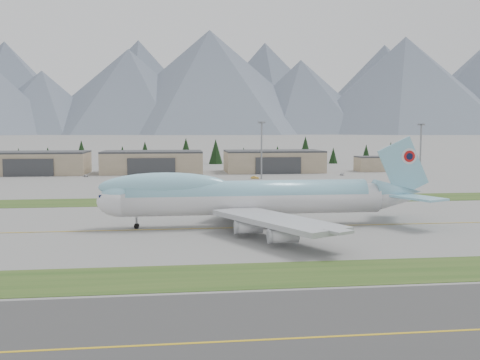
{
  "coord_description": "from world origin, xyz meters",
  "views": [
    {
      "loc": [
        -3.68,
        -113.89,
        21.42
      ],
      "look_at": [
        13.13,
        25.57,
        8.0
      ],
      "focal_mm": 40.0,
      "sensor_mm": 36.0,
      "label": 1
    }
  ],
  "objects": [
    {
      "name": "grass_strip_far",
      "position": [
        0.0,
        45.0,
        0.0
      ],
      "size": [
        400.0,
        18.0,
        0.08
      ],
      "primitive_type": "cube",
      "color": "#2B4C1B",
      "rests_on": "ground"
    },
    {
      "name": "service_vehicle_b",
      "position": [
        30.18,
        113.32,
        0.0
      ],
      "size": [
        3.75,
        2.82,
        1.18
      ],
      "primitive_type": "imported",
      "rotation": [
        0.0,
        0.0,
        1.07
      ],
      "color": "gold",
      "rests_on": "ground"
    },
    {
      "name": "grass_strip_near",
      "position": [
        0.0,
        -38.0,
        0.0
      ],
      "size": [
        400.0,
        14.0,
        0.08
      ],
      "primitive_type": "cube",
      "color": "#2B4C1B",
      "rests_on": "ground"
    },
    {
      "name": "control_shed",
      "position": [
        95.0,
        148.0,
        3.8
      ],
      "size": [
        14.0,
        12.0,
        7.6
      ],
      "color": "gray",
      "rests_on": "ground"
    },
    {
      "name": "taxiway_line_main",
      "position": [
        0.0,
        0.0,
        0.0
      ],
      "size": [
        400.0,
        0.4,
        0.02
      ],
      "primitive_type": "cube",
      "color": "gold",
      "rests_on": "ground"
    },
    {
      "name": "asphalt_taxiway",
      "position": [
        0.0,
        -62.0,
        0.0
      ],
      "size": [
        400.0,
        32.0,
        0.04
      ],
      "primitive_type": "cube",
      "color": "#373737",
      "rests_on": "ground"
    },
    {
      "name": "taxiway_line_near",
      "position": [
        0.0,
        -62.0,
        0.0
      ],
      "size": [
        400.0,
        0.4,
        0.02
      ],
      "primitive_type": "cube",
      "color": "gold",
      "rests_on": "ground"
    },
    {
      "name": "hangar_right",
      "position": [
        45.0,
        149.9,
        5.39
      ],
      "size": [
        48.0,
        26.6,
        10.8
      ],
      "color": "gray",
      "rests_on": "ground"
    },
    {
      "name": "conifer_belt",
      "position": [
        8.94,
        212.64,
        6.95
      ],
      "size": [
        271.14,
        15.87,
        16.99
      ],
      "color": "black",
      "rests_on": "ground"
    },
    {
      "name": "mountain_ridge_front",
      "position": [
        -57.27,
        2223.56,
        218.8
      ],
      "size": [
        4286.69,
        1193.67,
        483.65
      ],
      "color": "#4D5467",
      "rests_on": "ground"
    },
    {
      "name": "hangar_left",
      "position": [
        -70.0,
        149.9,
        5.39
      ],
      "size": [
        48.0,
        26.6,
        10.8
      ],
      "color": "gray",
      "rests_on": "ground"
    },
    {
      "name": "boeing_747_freighter",
      "position": [
        12.42,
        1.98,
        6.54
      ],
      "size": [
        74.53,
        65.04,
        19.83
      ],
      "rotation": [
        0.0,
        0.0,
        0.0
      ],
      "color": "silver",
      "rests_on": "ground"
    },
    {
      "name": "service_vehicle_a",
      "position": [
        -44.07,
        132.28,
        0.0
      ],
      "size": [
        2.62,
        3.21,
        1.03
      ],
      "primitive_type": "imported",
      "rotation": [
        0.0,
        0.0,
        0.55
      ],
      "color": "silver",
      "rests_on": "ground"
    },
    {
      "name": "floodlight_masts",
      "position": [
        -10.7,
        108.24,
        15.89
      ],
      "size": [
        203.23,
        9.24,
        24.61
      ],
      "color": "gray",
      "rests_on": "ground"
    },
    {
      "name": "service_vehicle_c",
      "position": [
        72.99,
        125.76,
        0.0
      ],
      "size": [
        2.97,
        3.94,
        1.06
      ],
      "primitive_type": "imported",
      "rotation": [
        0.0,
        0.0,
        -0.47
      ],
      "color": "#AFAFB4",
      "rests_on": "ground"
    },
    {
      "name": "mountain_ridge_rear",
      "position": [
        188.95,
        2900.0,
        262.2
      ],
      "size": [
        4532.39,
        1042.88,
        521.44
      ],
      "color": "#4D5467",
      "rests_on": "ground"
    },
    {
      "name": "ground",
      "position": [
        0.0,
        0.0,
        0.0
      ],
      "size": [
        7000.0,
        7000.0,
        0.0
      ],
      "primitive_type": "plane",
      "color": "slate",
      "rests_on": "ground"
    },
    {
      "name": "hangar_center",
      "position": [
        -15.0,
        149.9,
        5.39
      ],
      "size": [
        48.0,
        26.6,
        10.8
      ],
      "color": "gray",
      "rests_on": "ground"
    }
  ]
}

